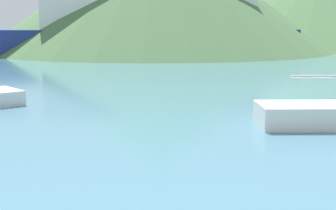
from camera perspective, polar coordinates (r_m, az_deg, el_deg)
name	(u,v)px	position (r m, az deg, el deg)	size (l,w,h in m)	color
ferry_distant	(149,27)	(53.88, -2.34, 9.49)	(33.90, 7.20, 8.74)	navy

